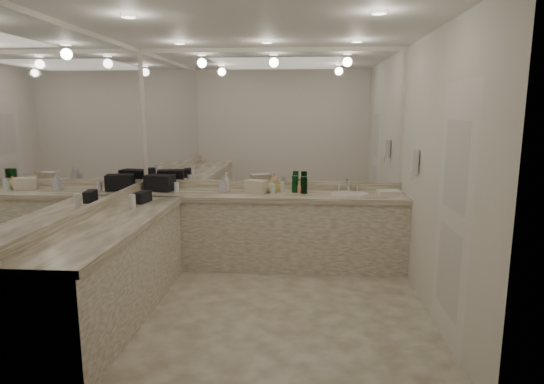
# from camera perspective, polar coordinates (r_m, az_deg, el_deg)

# --- Properties ---
(floor) EXTENTS (3.20, 3.20, 0.00)m
(floor) POSITION_cam_1_polar(r_m,az_deg,el_deg) (4.52, -1.57, -14.27)
(floor) COLOR beige
(floor) RESTS_ON ground
(ceiling) EXTENTS (3.20, 3.20, 0.00)m
(ceiling) POSITION_cam_1_polar(r_m,az_deg,el_deg) (4.17, -1.76, 20.28)
(ceiling) COLOR white
(ceiling) RESTS_ON floor
(wall_back) EXTENTS (3.20, 0.02, 2.60)m
(wall_back) POSITION_cam_1_polar(r_m,az_deg,el_deg) (5.63, -0.14, 4.43)
(wall_back) COLOR silver
(wall_back) RESTS_ON floor
(wall_left) EXTENTS (0.02, 3.00, 2.60)m
(wall_left) POSITION_cam_1_polar(r_m,az_deg,el_deg) (4.59, -21.97, 2.32)
(wall_left) COLOR silver
(wall_left) RESTS_ON floor
(wall_right) EXTENTS (0.02, 3.00, 2.60)m
(wall_right) POSITION_cam_1_polar(r_m,az_deg,el_deg) (4.29, 20.12, 1.93)
(wall_right) COLOR silver
(wall_right) RESTS_ON floor
(vanity_back_base) EXTENTS (3.20, 0.60, 0.84)m
(vanity_back_base) POSITION_cam_1_polar(r_m,az_deg,el_deg) (5.50, -0.36, -5.05)
(vanity_back_base) COLOR silver
(vanity_back_base) RESTS_ON floor
(vanity_back_top) EXTENTS (3.20, 0.64, 0.06)m
(vanity_back_top) POSITION_cam_1_polar(r_m,az_deg,el_deg) (5.39, -0.38, -0.46)
(vanity_back_top) COLOR beige
(vanity_back_top) RESTS_ON vanity_back_base
(vanity_left_base) EXTENTS (0.60, 2.40, 0.84)m
(vanity_left_base) POSITION_cam_1_polar(r_m,az_deg,el_deg) (4.40, -19.34, -9.64)
(vanity_left_base) COLOR silver
(vanity_left_base) RESTS_ON floor
(vanity_left_top) EXTENTS (0.64, 2.42, 0.06)m
(vanity_left_top) POSITION_cam_1_polar(r_m,az_deg,el_deg) (4.27, -19.58, -3.96)
(vanity_left_top) COLOR beige
(vanity_left_top) RESTS_ON vanity_left_base
(backsplash_back) EXTENTS (3.20, 0.04, 0.10)m
(backsplash_back) POSITION_cam_1_polar(r_m,az_deg,el_deg) (5.66, -0.15, 0.89)
(backsplash_back) COLOR beige
(backsplash_back) RESTS_ON vanity_back_top
(backsplash_left) EXTENTS (0.04, 3.00, 0.10)m
(backsplash_left) POSITION_cam_1_polar(r_m,az_deg,el_deg) (4.64, -21.46, -1.96)
(backsplash_left) COLOR beige
(backsplash_left) RESTS_ON vanity_left_top
(mirror_back) EXTENTS (3.12, 0.01, 1.55)m
(mirror_back) POSITION_cam_1_polar(r_m,az_deg,el_deg) (5.59, -0.15, 9.27)
(mirror_back) COLOR white
(mirror_back) RESTS_ON wall_back
(mirror_left) EXTENTS (0.01, 2.92, 1.55)m
(mirror_left) POSITION_cam_1_polar(r_m,az_deg,el_deg) (4.55, -22.24, 8.25)
(mirror_left) COLOR white
(mirror_left) RESTS_ON wall_left
(sink) EXTENTS (0.44, 0.44, 0.03)m
(sink) POSITION_cam_1_polar(r_m,az_deg,el_deg) (5.40, 9.73, -0.31)
(sink) COLOR white
(sink) RESTS_ON vanity_back_top
(faucet) EXTENTS (0.24, 0.16, 0.14)m
(faucet) POSITION_cam_1_polar(r_m,az_deg,el_deg) (5.60, 9.55, 0.84)
(faucet) COLOR silver
(faucet) RESTS_ON vanity_back_top
(wall_phone) EXTENTS (0.06, 0.10, 0.24)m
(wall_phone) POSITION_cam_1_polar(r_m,az_deg,el_deg) (4.95, 17.45, 3.72)
(wall_phone) COLOR white
(wall_phone) RESTS_ON wall_right
(door) EXTENTS (0.02, 0.82, 2.10)m
(door) POSITION_cam_1_polar(r_m,az_deg,el_deg) (3.86, 21.72, -2.83)
(door) COLOR white
(door) RESTS_ON wall_right
(black_toiletry_bag) EXTENTS (0.36, 0.27, 0.19)m
(black_toiletry_bag) POSITION_cam_1_polar(r_m,az_deg,el_deg) (5.70, -13.88, 1.09)
(black_toiletry_bag) COLOR black
(black_toiletry_bag) RESTS_ON vanity_back_top
(black_bag_spill) EXTENTS (0.13, 0.23, 0.12)m
(black_bag_spill) POSITION_cam_1_polar(r_m,az_deg,el_deg) (5.03, -15.90, -0.61)
(black_bag_spill) COLOR black
(black_bag_spill) RESTS_ON vanity_left_top
(cream_cosmetic_case) EXTENTS (0.29, 0.24, 0.15)m
(cream_cosmetic_case) POSITION_cam_1_polar(r_m,az_deg,el_deg) (5.42, -1.96, 0.70)
(cream_cosmetic_case) COLOR beige
(cream_cosmetic_case) RESTS_ON vanity_back_top
(hand_towel) EXTENTS (0.29, 0.22, 0.04)m
(hand_towel) POSITION_cam_1_polar(r_m,az_deg,el_deg) (5.50, 14.50, -0.01)
(hand_towel) COLOR white
(hand_towel) RESTS_ON vanity_back_top
(lotion_left) EXTENTS (0.06, 0.06, 0.14)m
(lotion_left) POSITION_cam_1_polar(r_m,az_deg,el_deg) (4.75, -17.10, -1.14)
(lotion_left) COLOR white
(lotion_left) RESTS_ON vanity_left_top
(soap_bottle_a) EXTENTS (0.11, 0.11, 0.23)m
(soap_bottle_a) POSITION_cam_1_polar(r_m,az_deg,el_deg) (5.52, -5.78, 1.26)
(soap_bottle_a) COLOR silver
(soap_bottle_a) RESTS_ON vanity_back_top
(soap_bottle_b) EXTENTS (0.09, 0.09, 0.19)m
(soap_bottle_b) POSITION_cam_1_polar(r_m,az_deg,el_deg) (5.47, -6.20, 0.95)
(soap_bottle_b) COLOR silver
(soap_bottle_b) RESTS_ON vanity_back_top
(soap_bottle_c) EXTENTS (0.16, 0.16, 0.16)m
(soap_bottle_c) POSITION_cam_1_polar(r_m,az_deg,el_deg) (5.42, -0.07, 0.79)
(soap_bottle_c) COLOR #E6BC79
(soap_bottle_c) RESTS_ON vanity_back_top
(green_bottle_0) EXTENTS (0.07, 0.07, 0.19)m
(green_bottle_0) POSITION_cam_1_polar(r_m,az_deg,el_deg) (5.41, 3.97, 0.93)
(green_bottle_0) COLOR #094E18
(green_bottle_0) RESTS_ON vanity_back_top
(green_bottle_1) EXTENTS (0.07, 0.07, 0.19)m
(green_bottle_1) POSITION_cam_1_polar(r_m,az_deg,el_deg) (5.37, 4.07, 0.81)
(green_bottle_1) COLOR #094E18
(green_bottle_1) RESTS_ON vanity_back_top
(green_bottle_2) EXTENTS (0.07, 0.07, 0.20)m
(green_bottle_2) POSITION_cam_1_polar(r_m,az_deg,el_deg) (5.44, 2.90, 1.01)
(green_bottle_2) COLOR #094E18
(green_bottle_2) RESTS_ON vanity_back_top
(amenity_bottle_0) EXTENTS (0.06, 0.06, 0.12)m
(amenity_bottle_0) POSITION_cam_1_polar(r_m,az_deg,el_deg) (5.56, -11.88, 0.59)
(amenity_bottle_0) COLOR silver
(amenity_bottle_0) RESTS_ON vanity_back_top
(amenity_bottle_1) EXTENTS (0.05, 0.05, 0.13)m
(amenity_bottle_1) POSITION_cam_1_polar(r_m,az_deg,el_deg) (5.45, 1.30, 0.66)
(amenity_bottle_1) COLOR silver
(amenity_bottle_1) RESTS_ON vanity_back_top
(amenity_bottle_2) EXTENTS (0.05, 0.05, 0.09)m
(amenity_bottle_2) POSITION_cam_1_polar(r_m,az_deg,el_deg) (5.48, 0.85, 0.52)
(amenity_bottle_2) COLOR #F2D84C
(amenity_bottle_2) RESTS_ON vanity_back_top
(amenity_bottle_3) EXTENTS (0.05, 0.05, 0.09)m
(amenity_bottle_3) POSITION_cam_1_polar(r_m,az_deg,el_deg) (5.38, 3.46, 0.31)
(amenity_bottle_3) COLOR #E57F66
(amenity_bottle_3) RESTS_ON vanity_back_top
(amenity_bottle_4) EXTENTS (0.07, 0.07, 0.11)m
(amenity_bottle_4) POSITION_cam_1_polar(r_m,az_deg,el_deg) (5.35, 0.09, 0.38)
(amenity_bottle_4) COLOR silver
(amenity_bottle_4) RESTS_ON vanity_back_top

